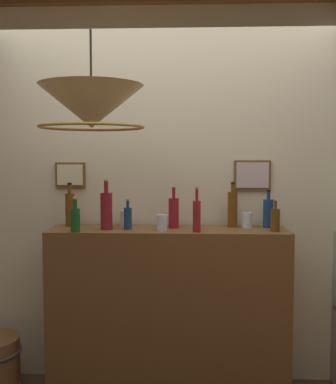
{
  "coord_description": "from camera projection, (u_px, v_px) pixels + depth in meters",
  "views": [
    {
      "loc": [
        0.14,
        -2.29,
        1.6
      ],
      "look_at": [
        0.0,
        0.78,
        1.38
      ],
      "focal_mm": 44.33,
      "sensor_mm": 36.0,
      "label": 1
    }
  ],
  "objects": [
    {
      "name": "liquor_bottle_rum",
      "position": [
        106.0,
        210.0,
        3.12
      ],
      "size": [
        0.08,
        0.08,
        0.33
      ],
      "color": "maroon",
      "rests_on": "bar_shelf_unit"
    },
    {
      "name": "glass_tumbler_rocks",
      "position": [
        162.0,
        223.0,
        3.08
      ],
      "size": [
        0.07,
        0.07,
        0.1
      ],
      "color": "silver",
      "rests_on": "bar_shelf_unit"
    },
    {
      "name": "liquor_bottle_vermouth",
      "position": [
        174.0,
        212.0,
        3.19
      ],
      "size": [
        0.07,
        0.07,
        0.27
      ],
      "color": "maroon",
      "rests_on": "bar_shelf_unit"
    },
    {
      "name": "glass_tumbler_shot",
      "position": [
        247.0,
        220.0,
        3.22
      ],
      "size": [
        0.08,
        0.08,
        0.1
      ],
      "color": "silver",
      "rests_on": "bar_shelf_unit"
    },
    {
      "name": "liquor_bottle_bourbon",
      "position": [
        128.0,
        218.0,
        3.13
      ],
      "size": [
        0.05,
        0.05,
        0.2
      ],
      "color": "navy",
      "rests_on": "bar_shelf_unit"
    },
    {
      "name": "liquor_bottle_rye",
      "position": [
        70.0,
        209.0,
        3.26
      ],
      "size": [
        0.06,
        0.06,
        0.3
      ],
      "color": "brown",
      "rests_on": "bar_shelf_unit"
    },
    {
      "name": "liquor_bottle_amaro",
      "position": [
        233.0,
        209.0,
        3.22
      ],
      "size": [
        0.07,
        0.07,
        0.31
      ],
      "color": "brown",
      "rests_on": "bar_shelf_unit"
    },
    {
      "name": "liquor_bottle_whiskey",
      "position": [
        75.0,
        219.0,
        3.02
      ],
      "size": [
        0.06,
        0.06,
        0.22
      ],
      "color": "#185223",
      "rests_on": "bar_shelf_unit"
    },
    {
      "name": "pendant_lamp",
      "position": [
        91.0,
        108.0,
        2.5
      ],
      "size": [
        0.56,
        0.56,
        0.52
      ],
      "color": "beige"
    },
    {
      "name": "panelled_rear_partition",
      "position": [
        170.0,
        174.0,
        3.39
      ],
      "size": [
        3.22,
        0.15,
        2.81
      ],
      "color": "beige",
      "rests_on": "ground"
    },
    {
      "name": "liquor_bottle_port",
      "position": [
        275.0,
        220.0,
        3.04
      ],
      "size": [
        0.06,
        0.06,
        0.2
      ],
      "color": "brown",
      "rests_on": "bar_shelf_unit"
    },
    {
      "name": "liquor_bottle_mezcal",
      "position": [
        197.0,
        215.0,
        3.02
      ],
      "size": [
        0.05,
        0.05,
        0.29
      ],
      "color": "maroon",
      "rests_on": "bar_shelf_unit"
    },
    {
      "name": "bar_shelf_unit",
      "position": [
        168.0,
        312.0,
        3.19
      ],
      "size": [
        1.58,
        0.39,
        1.13
      ],
      "primitive_type": "cube",
      "color": "brown",
      "rests_on": "ground"
    },
    {
      "name": "glass_tumbler_highball",
      "position": [
        125.0,
        218.0,
        3.28
      ],
      "size": [
        0.07,
        0.07,
        0.11
      ],
      "color": "silver",
      "rests_on": "bar_shelf_unit"
    },
    {
      "name": "liquor_bottle_scotch",
      "position": [
        268.0,
        213.0,
        3.2
      ],
      "size": [
        0.07,
        0.07,
        0.26
      ],
      "color": "navy",
      "rests_on": "bar_shelf_unit"
    }
  ]
}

